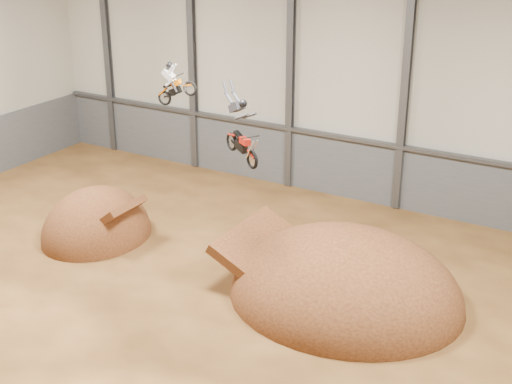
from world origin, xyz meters
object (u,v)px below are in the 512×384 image
takeoff_ramp (97,237)px  landing_ramp (344,298)px  fmx_rider_a (179,79)px  fmx_rider_b (241,126)px

takeoff_ramp → landing_ramp: (13.19, 0.68, 0.00)m
landing_ramp → fmx_rider_a: (-7.76, -0.59, 8.64)m
takeoff_ramp → fmx_rider_a: 10.20m
landing_ramp → takeoff_ramp: bearing=-177.0°
landing_ramp → fmx_rider_a: fmx_rider_a is taller
takeoff_ramp → fmx_rider_b: 11.85m
takeoff_ramp → fmx_rider_b: fmx_rider_b is taller
fmx_rider_b → takeoff_ramp: bearing=-157.1°
fmx_rider_a → fmx_rider_b: bearing=-23.0°
takeoff_ramp → fmx_rider_b: size_ratio=1.83×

